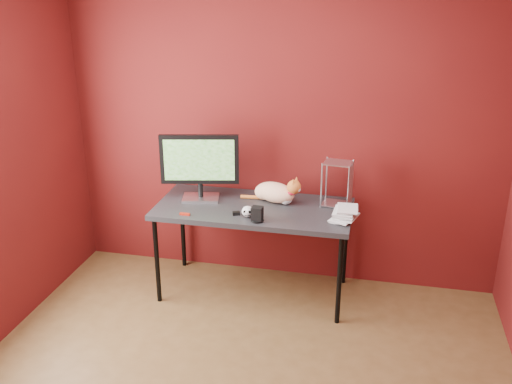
% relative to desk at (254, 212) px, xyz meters
% --- Properties ---
extents(room, '(3.52, 3.52, 2.61)m').
position_rel_desk_xyz_m(room, '(0.15, -1.37, 0.75)').
color(room, '#4F371B').
rests_on(room, ground).
extents(desk, '(1.50, 0.70, 0.75)m').
position_rel_desk_xyz_m(desk, '(0.00, 0.00, 0.00)').
color(desk, black).
rests_on(desk, ground).
extents(monitor, '(0.60, 0.25, 0.53)m').
position_rel_desk_xyz_m(monitor, '(-0.44, 0.06, 0.34)').
color(monitor, silver).
rests_on(monitor, desk).
extents(cat, '(0.49, 0.28, 0.23)m').
position_rel_desk_xyz_m(cat, '(0.14, 0.13, 0.13)').
color(cat, orange).
rests_on(cat, desk).
extents(skull_mug, '(0.09, 0.09, 0.08)m').
position_rel_desk_xyz_m(skull_mug, '(-0.00, -0.20, 0.09)').
color(skull_mug, silver).
rests_on(skull_mug, desk).
extents(speaker, '(0.10, 0.10, 0.11)m').
position_rel_desk_xyz_m(speaker, '(0.08, -0.26, 0.10)').
color(speaker, black).
rests_on(speaker, desk).
extents(book_stack, '(0.21, 0.24, 1.01)m').
position_rel_desk_xyz_m(book_stack, '(0.63, -0.08, 0.55)').
color(book_stack, beige).
rests_on(book_stack, desk).
extents(wire_rack, '(0.22, 0.19, 0.35)m').
position_rel_desk_xyz_m(wire_rack, '(0.61, 0.17, 0.23)').
color(wire_rack, silver).
rests_on(wire_rack, desk).
extents(pocket_knife, '(0.08, 0.02, 0.02)m').
position_rel_desk_xyz_m(pocket_knife, '(-0.46, -0.27, 0.06)').
color(pocket_knife, '#A51B0C').
rests_on(pocket_knife, desk).
extents(black_gadget, '(0.06, 0.05, 0.03)m').
position_rel_desk_xyz_m(black_gadget, '(-0.09, -0.19, 0.06)').
color(black_gadget, black).
rests_on(black_gadget, desk).
extents(washer, '(0.05, 0.05, 0.00)m').
position_rel_desk_xyz_m(washer, '(0.03, -0.17, 0.05)').
color(washer, silver).
rests_on(washer, desk).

